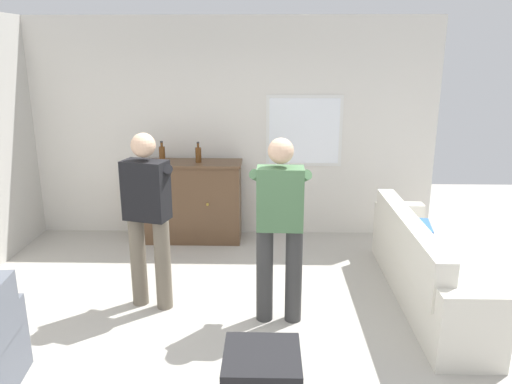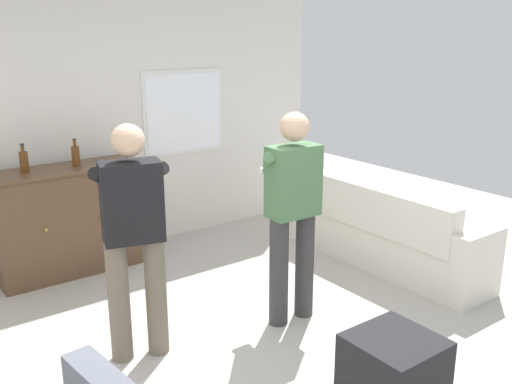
{
  "view_description": "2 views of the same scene",
  "coord_description": "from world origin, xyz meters",
  "px_view_note": "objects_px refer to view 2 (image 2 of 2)",
  "views": [
    {
      "loc": [
        0.45,
        -3.78,
        2.37
      ],
      "look_at": [
        0.35,
        0.27,
        1.22
      ],
      "focal_mm": 35.0,
      "sensor_mm": 36.0,
      "label": 1
    },
    {
      "loc": [
        -2.16,
        -2.86,
        2.27
      ],
      "look_at": [
        0.22,
        0.34,
        1.12
      ],
      "focal_mm": 40.0,
      "sensor_mm": 36.0,
      "label": 2
    }
  ],
  "objects_px": {
    "sideboard_cabinet": "(67,221)",
    "person_standing_left": "(133,232)",
    "couch": "(372,231)",
    "ottoman": "(394,368)",
    "person_standing_right": "(292,208)",
    "bottle_wine_green": "(24,161)",
    "bottle_liquor_amber": "(76,155)"
  },
  "relations": [
    {
      "from": "bottle_liquor_amber",
      "to": "person_standing_right",
      "type": "bearing_deg",
      "value": -63.59
    },
    {
      "from": "person_standing_left",
      "to": "couch",
      "type": "bearing_deg",
      "value": 3.97
    },
    {
      "from": "couch",
      "to": "bottle_liquor_amber",
      "type": "xyz_separation_m",
      "value": [
        -2.38,
        1.55,
        0.81
      ]
    },
    {
      "from": "bottle_wine_green",
      "to": "person_standing_left",
      "type": "height_order",
      "value": "person_standing_left"
    },
    {
      "from": "ottoman",
      "to": "person_standing_left",
      "type": "relative_size",
      "value": 0.31
    },
    {
      "from": "ottoman",
      "to": "person_standing_right",
      "type": "xyz_separation_m",
      "value": [
        0.14,
        1.18,
        0.73
      ]
    },
    {
      "from": "couch",
      "to": "ottoman",
      "type": "xyz_separation_m",
      "value": [
        -1.55,
        -1.6,
        -0.11
      ]
    },
    {
      "from": "couch",
      "to": "person_standing_left",
      "type": "height_order",
      "value": "person_standing_left"
    },
    {
      "from": "couch",
      "to": "sideboard_cabinet",
      "type": "distance_m",
      "value": 2.97
    },
    {
      "from": "couch",
      "to": "ottoman",
      "type": "distance_m",
      "value": 2.23
    },
    {
      "from": "bottle_wine_green",
      "to": "ottoman",
      "type": "height_order",
      "value": "bottle_wine_green"
    },
    {
      "from": "sideboard_cabinet",
      "to": "person_standing_left",
      "type": "relative_size",
      "value": 0.8
    },
    {
      "from": "sideboard_cabinet",
      "to": "person_standing_left",
      "type": "height_order",
      "value": "person_standing_left"
    },
    {
      "from": "bottle_wine_green",
      "to": "person_standing_left",
      "type": "xyz_separation_m",
      "value": [
        0.22,
        -1.75,
        -0.2
      ]
    },
    {
      "from": "person_standing_left",
      "to": "person_standing_right",
      "type": "height_order",
      "value": "same"
    },
    {
      "from": "sideboard_cabinet",
      "to": "bottle_wine_green",
      "type": "distance_m",
      "value": 0.7
    },
    {
      "from": "couch",
      "to": "person_standing_right",
      "type": "height_order",
      "value": "person_standing_right"
    },
    {
      "from": "couch",
      "to": "person_standing_left",
      "type": "relative_size",
      "value": 1.45
    },
    {
      "from": "couch",
      "to": "bottle_liquor_amber",
      "type": "bearing_deg",
      "value": 147.05
    },
    {
      "from": "person_standing_left",
      "to": "person_standing_right",
      "type": "xyz_separation_m",
      "value": [
        1.21,
        -0.23,
        0.0
      ]
    },
    {
      "from": "couch",
      "to": "person_standing_right",
      "type": "distance_m",
      "value": 1.59
    },
    {
      "from": "ottoman",
      "to": "person_standing_left",
      "type": "distance_m",
      "value": 1.92
    },
    {
      "from": "person_standing_right",
      "to": "sideboard_cabinet",
      "type": "bearing_deg",
      "value": 119.36
    },
    {
      "from": "sideboard_cabinet",
      "to": "bottle_liquor_amber",
      "type": "xyz_separation_m",
      "value": [
        0.14,
        -0.01,
        0.62
      ]
    },
    {
      "from": "sideboard_cabinet",
      "to": "ottoman",
      "type": "relative_size",
      "value": 2.57
    },
    {
      "from": "bottle_wine_green",
      "to": "person_standing_right",
      "type": "relative_size",
      "value": 0.16
    },
    {
      "from": "bottle_liquor_amber",
      "to": "person_standing_right",
      "type": "height_order",
      "value": "person_standing_right"
    },
    {
      "from": "bottle_liquor_amber",
      "to": "couch",
      "type": "bearing_deg",
      "value": -32.95
    },
    {
      "from": "person_standing_left",
      "to": "bottle_liquor_amber",
      "type": "bearing_deg",
      "value": 82.23
    },
    {
      "from": "couch",
      "to": "bottle_wine_green",
      "type": "height_order",
      "value": "bottle_wine_green"
    },
    {
      "from": "ottoman",
      "to": "person_standing_left",
      "type": "height_order",
      "value": "person_standing_left"
    },
    {
      "from": "sideboard_cabinet",
      "to": "bottle_liquor_amber",
      "type": "distance_m",
      "value": 0.63
    }
  ]
}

